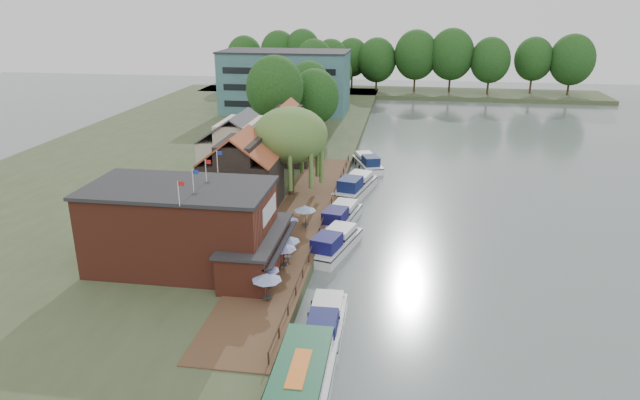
# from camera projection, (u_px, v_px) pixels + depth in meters

# --- Properties ---
(ground) EXTENTS (260.00, 260.00, 0.00)m
(ground) POSITION_uv_depth(u_px,v_px,m) (368.00, 283.00, 48.72)
(ground) COLOR slate
(ground) RESTS_ON ground
(land_bank) EXTENTS (50.00, 140.00, 1.00)m
(land_bank) POSITION_uv_depth(u_px,v_px,m) (185.00, 157.00, 85.46)
(land_bank) COLOR #384728
(land_bank) RESTS_ON ground
(quay_deck) EXTENTS (6.00, 50.00, 0.10)m
(quay_deck) POSITION_uv_depth(u_px,v_px,m) (298.00, 223.00, 58.84)
(quay_deck) COLOR #47301E
(quay_deck) RESTS_ON land_bank
(quay_rail) EXTENTS (0.20, 49.00, 1.00)m
(quay_rail) POSITION_uv_depth(u_px,v_px,m) (324.00, 219.00, 58.76)
(quay_rail) COLOR black
(quay_rail) RESTS_ON land_bank
(pub) EXTENTS (20.00, 11.00, 7.30)m
(pub) POSITION_uv_depth(u_px,v_px,m) (203.00, 227.00, 48.24)
(pub) COLOR maroon
(pub) RESTS_ON land_bank
(hotel_block) EXTENTS (25.40, 12.40, 12.30)m
(hotel_block) POSITION_uv_depth(u_px,v_px,m) (285.00, 82.00, 114.70)
(hotel_block) COLOR #38666B
(hotel_block) RESTS_ON land_bank
(cottage_a) EXTENTS (8.60, 7.60, 8.50)m
(cottage_a) POSITION_uv_depth(u_px,v_px,m) (241.00, 170.00, 62.16)
(cottage_a) COLOR black
(cottage_a) RESTS_ON land_bank
(cottage_b) EXTENTS (9.60, 8.60, 8.50)m
(cottage_b) POSITION_uv_depth(u_px,v_px,m) (241.00, 147.00, 71.91)
(cottage_b) COLOR beige
(cottage_b) RESTS_ON land_bank
(cottage_c) EXTENTS (7.60, 7.60, 8.50)m
(cottage_c) POSITION_uv_depth(u_px,v_px,m) (286.00, 133.00, 79.72)
(cottage_c) COLOR black
(cottage_c) RESTS_ON land_bank
(willow) EXTENTS (8.60, 8.60, 10.43)m
(willow) POSITION_uv_depth(u_px,v_px,m) (291.00, 152.00, 65.85)
(willow) COLOR #476B2D
(willow) RESTS_ON land_bank
(umbrella_0) EXTENTS (2.32, 2.32, 2.38)m
(umbrella_0) POSITION_uv_depth(u_px,v_px,m) (267.00, 288.00, 43.15)
(umbrella_0) COLOR navy
(umbrella_0) RESTS_ON quay_deck
(umbrella_1) EXTENTS (2.15, 2.15, 2.38)m
(umbrella_1) POSITION_uv_depth(u_px,v_px,m) (266.00, 278.00, 44.63)
(umbrella_1) COLOR navy
(umbrella_1) RESTS_ON quay_deck
(umbrella_2) EXTENTS (2.21, 2.21, 2.38)m
(umbrella_2) POSITION_uv_depth(u_px,v_px,m) (284.00, 256.00, 48.45)
(umbrella_2) COLOR navy
(umbrella_2) RESTS_ON quay_deck
(umbrella_3) EXTENTS (2.19, 2.19, 2.38)m
(umbrella_3) POSITION_uv_depth(u_px,v_px,m) (288.00, 248.00, 49.99)
(umbrella_3) COLOR navy
(umbrella_3) RESTS_ON quay_deck
(umbrella_4) EXTENTS (2.14, 2.14, 2.38)m
(umbrella_4) POSITION_uv_depth(u_px,v_px,m) (288.00, 227.00, 54.63)
(umbrella_4) COLOR navy
(umbrella_4) RESTS_ON quay_deck
(umbrella_5) EXTENTS (2.22, 2.22, 2.38)m
(umbrella_5) POSITION_uv_depth(u_px,v_px,m) (305.00, 216.00, 57.23)
(umbrella_5) COLOR navy
(umbrella_5) RESTS_ON quay_deck
(cruiser_0) EXTENTS (3.19, 9.28, 2.21)m
(cruiser_0) POSITION_uv_depth(u_px,v_px,m) (325.00, 318.00, 41.31)
(cruiser_0) COLOR silver
(cruiser_0) RESTS_ON ground
(cruiser_1) EXTENTS (5.54, 10.29, 2.37)m
(cruiser_1) POSITION_uv_depth(u_px,v_px,m) (334.00, 241.00, 54.28)
(cruiser_1) COLOR silver
(cruiser_1) RESTS_ON ground
(cruiser_2) EXTENTS (4.78, 10.14, 2.36)m
(cruiser_2) POSITION_uv_depth(u_px,v_px,m) (340.00, 214.00, 60.90)
(cruiser_2) COLOR silver
(cruiser_2) RESTS_ON ground
(cruiser_3) EXTENTS (5.69, 11.04, 2.58)m
(cruiser_3) POSITION_uv_depth(u_px,v_px,m) (355.00, 184.00, 70.58)
(cruiser_3) COLOR silver
(cruiser_3) RESTS_ON ground
(cruiser_4) EXTENTS (5.92, 9.73, 2.22)m
(cruiser_4) POSITION_uv_depth(u_px,v_px,m) (367.00, 161.00, 81.26)
(cruiser_4) COLOR white
(cruiser_4) RESTS_ON ground
(tour_boat) EXTENTS (3.80, 12.99, 2.82)m
(tour_boat) POSITION_uv_depth(u_px,v_px,m) (297.00, 395.00, 32.81)
(tour_boat) COLOR silver
(tour_boat) RESTS_ON ground
(swan) EXTENTS (0.44, 0.44, 0.44)m
(swan) POSITION_uv_depth(u_px,v_px,m) (294.00, 343.00, 39.83)
(swan) COLOR white
(swan) RESTS_ON ground
(bank_tree_0) EXTENTS (8.88, 8.88, 13.94)m
(bank_tree_0) POSITION_uv_depth(u_px,v_px,m) (275.00, 101.00, 88.39)
(bank_tree_0) COLOR #143811
(bank_tree_0) RESTS_ON land_bank
(bank_tree_1) EXTENTS (7.93, 7.93, 11.36)m
(bank_tree_1) POSITION_uv_depth(u_px,v_px,m) (315.00, 103.00, 93.55)
(bank_tree_1) COLOR #143811
(bank_tree_1) RESTS_ON land_bank
(bank_tree_2) EXTENTS (7.11, 7.11, 11.78)m
(bank_tree_2) POSITION_uv_depth(u_px,v_px,m) (310.00, 94.00, 101.11)
(bank_tree_2) COLOR #143811
(bank_tree_2) RESTS_ON land_bank
(bank_tree_3) EXTENTS (6.60, 6.60, 11.17)m
(bank_tree_3) POSITION_uv_depth(u_px,v_px,m) (336.00, 81.00, 119.99)
(bank_tree_3) COLOR #143811
(bank_tree_3) RESTS_ON land_bank
(bank_tree_4) EXTENTS (8.63, 8.63, 13.61)m
(bank_tree_4) POSITION_uv_depth(u_px,v_px,m) (314.00, 70.00, 128.12)
(bank_tree_4) COLOR #143811
(bank_tree_4) RESTS_ON land_bank
(bank_tree_5) EXTENTS (8.42, 8.42, 13.07)m
(bank_tree_5) POSITION_uv_depth(u_px,v_px,m) (331.00, 67.00, 135.90)
(bank_tree_5) COLOR #143811
(bank_tree_5) RESTS_ON land_bank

